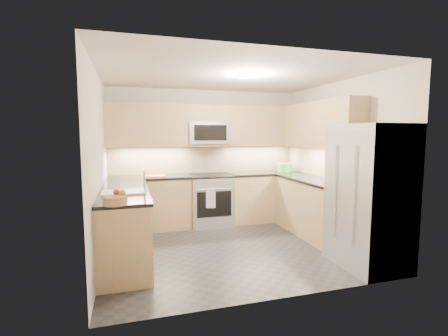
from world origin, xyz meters
TOP-DOWN VIEW (x-y plane):
  - floor at (0.00, 0.00)m, footprint 3.60×3.20m
  - ceiling at (0.00, 0.00)m, footprint 3.60×3.20m
  - wall_back at (0.00, 1.60)m, footprint 3.60×0.02m
  - wall_front at (0.00, -1.60)m, footprint 3.60×0.02m
  - wall_left at (-1.80, 0.00)m, footprint 0.02×3.20m
  - wall_right at (1.80, 0.00)m, footprint 0.02×3.20m
  - base_cab_back_left at (-1.09, 1.30)m, footprint 1.42×0.60m
  - base_cab_back_right at (1.09, 1.30)m, footprint 1.42×0.60m
  - base_cab_right at (1.50, 0.15)m, footprint 0.60×1.70m
  - base_cab_peninsula at (-1.50, 0.00)m, footprint 0.60×2.00m
  - countertop_back_left at (-1.09, 1.30)m, footprint 1.42×0.63m
  - countertop_back_right at (1.09, 1.30)m, footprint 1.42×0.63m
  - countertop_right at (1.50, 0.15)m, footprint 0.63×1.70m
  - countertop_peninsula at (-1.50, 0.00)m, footprint 0.63×2.00m
  - upper_cab_back at (0.00, 1.43)m, footprint 3.60×0.35m
  - upper_cab_right at (1.62, 0.28)m, footprint 0.35×1.95m
  - backsplash_back at (0.00, 1.60)m, footprint 3.60×0.01m
  - backsplash_right at (1.80, 0.45)m, footprint 0.01×2.30m
  - gas_range at (0.00, 1.28)m, footprint 0.76×0.65m
  - range_cooktop at (0.00, 1.28)m, footprint 0.76×0.65m
  - oven_door_glass at (0.00, 0.95)m, footprint 0.62×0.02m
  - oven_handle at (0.00, 0.93)m, footprint 0.60×0.02m
  - microwave at (0.00, 1.40)m, footprint 0.76×0.40m
  - microwave_door at (0.00, 1.20)m, footprint 0.60×0.01m
  - refrigerator at (1.45, -1.15)m, footprint 0.70×0.90m
  - fridge_handle_left at (1.08, -1.33)m, footprint 0.02×0.02m
  - fridge_handle_right at (1.08, -0.97)m, footprint 0.02×0.02m
  - sink_basin at (-1.50, -0.25)m, footprint 0.52×0.38m
  - faucet at (-1.24, -0.25)m, footprint 0.03×0.03m
  - utensil_bowl at (1.52, 1.26)m, footprint 0.34×0.34m
  - cutting_board at (-1.00, 1.29)m, footprint 0.39×0.28m
  - fruit_basket at (-1.57, -0.94)m, footprint 0.33×0.33m
  - fruit_apple at (-1.56, -0.82)m, footprint 0.07×0.07m
  - fruit_pear at (-1.50, -0.87)m, footprint 0.07×0.07m
  - dish_towel_check at (-0.08, 0.91)m, footprint 0.16×0.06m

SIDE VIEW (x-z plane):
  - floor at x=0.00m, z-range 0.00..0.00m
  - base_cab_back_left at x=-1.09m, z-range 0.00..0.90m
  - base_cab_back_right at x=1.09m, z-range 0.00..0.90m
  - base_cab_right at x=1.50m, z-range 0.00..0.90m
  - base_cab_peninsula at x=-1.50m, z-range 0.00..0.90m
  - oven_door_glass at x=0.00m, z-range 0.22..0.68m
  - gas_range at x=0.00m, z-range 0.00..0.91m
  - dish_towel_check at x=-0.08m, z-range 0.40..0.70m
  - oven_handle at x=0.00m, z-range 0.71..0.73m
  - sink_basin at x=-1.50m, z-range 0.80..0.96m
  - refrigerator at x=1.45m, z-range 0.00..1.80m
  - range_cooktop at x=0.00m, z-range 0.90..0.93m
  - countertop_back_left at x=-1.09m, z-range 0.90..0.94m
  - countertop_back_right at x=1.09m, z-range 0.90..0.94m
  - countertop_right at x=1.50m, z-range 0.90..0.94m
  - countertop_peninsula at x=-1.50m, z-range 0.90..0.94m
  - cutting_board at x=-1.00m, z-range 0.94..0.95m
  - fridge_handle_left at x=1.08m, z-range 0.35..1.55m
  - fridge_handle_right at x=1.08m, z-range 0.35..1.55m
  - fruit_basket at x=-1.57m, z-range 0.94..1.03m
  - utensil_bowl at x=1.52m, z-range 0.94..1.11m
  - fruit_apple at x=-1.56m, z-range 1.02..1.09m
  - fruit_pear at x=-1.50m, z-range 1.02..1.09m
  - faucet at x=-1.24m, z-range 0.94..1.22m
  - backsplash_back at x=0.00m, z-range 0.94..1.45m
  - backsplash_right at x=1.80m, z-range 0.94..1.45m
  - wall_back at x=0.00m, z-range 0.00..2.50m
  - wall_front at x=0.00m, z-range 0.00..2.50m
  - wall_left at x=-1.80m, z-range 0.00..2.50m
  - wall_right at x=1.80m, z-range 0.00..2.50m
  - microwave at x=0.00m, z-range 1.50..1.90m
  - microwave_door at x=0.00m, z-range 1.56..1.84m
  - upper_cab_back at x=0.00m, z-range 1.45..2.20m
  - upper_cab_right at x=1.62m, z-range 1.45..2.20m
  - ceiling at x=0.00m, z-range 2.49..2.51m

